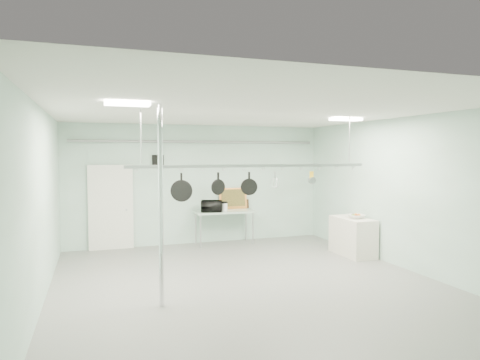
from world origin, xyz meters
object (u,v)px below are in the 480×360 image
object	(u,v)px
microwave	(212,206)
skillet_right	(249,183)
chrome_pole	(161,206)
skillet_mid	(218,183)
pot_rack	(254,164)
prep_table	(224,213)
side_cabinet	(353,236)
skillet_left	(181,187)
fruit_bowl	(356,216)
coffee_canister	(224,207)

from	to	relation	value
microwave	skillet_right	world-z (taller)	skillet_right
chrome_pole	skillet_mid	world-z (taller)	chrome_pole
pot_rack	skillet_mid	size ratio (longest dim) A/B	12.05
chrome_pole	prep_table	bearing A→B (deg)	61.29
side_cabinet	skillet_left	size ratio (longest dim) A/B	2.28
side_cabinet	pot_rack	bearing A→B (deg)	-159.55
pot_rack	skillet_mid	world-z (taller)	pot_rack
pot_rack	skillet_mid	distance (m)	0.79
fruit_bowl	coffee_canister	bearing A→B (deg)	139.76
prep_table	pot_rack	world-z (taller)	pot_rack
side_cabinet	coffee_canister	xyz separation A→B (m)	(-2.58, 2.09, 0.56)
prep_table	skillet_mid	bearing A→B (deg)	-108.53
skillet_left	skillet_right	world-z (taller)	same
chrome_pole	fruit_bowl	size ratio (longest dim) A/B	8.14
fruit_bowl	skillet_left	xyz separation A→B (m)	(-4.36, -1.00, 0.87)
side_cabinet	pot_rack	xyz separation A→B (m)	(-2.95, -1.10, 1.78)
prep_table	coffee_canister	world-z (taller)	coffee_canister
chrome_pole	fruit_bowl	bearing A→B (deg)	21.30
prep_table	side_cabinet	xyz separation A→B (m)	(2.55, -2.20, -0.38)
side_cabinet	skillet_mid	bearing A→B (deg)	-163.26
side_cabinet	chrome_pole	bearing A→B (deg)	-157.59
microwave	coffee_canister	world-z (taller)	microwave
side_cabinet	microwave	world-z (taller)	microwave
coffee_canister	fruit_bowl	bearing A→B (deg)	-40.24
skillet_right	skillet_mid	bearing A→B (deg)	-162.05
coffee_canister	skillet_right	size ratio (longest dim) A/B	0.49
chrome_pole	microwave	distance (m)	4.55
side_cabinet	pot_rack	size ratio (longest dim) A/B	0.25
coffee_canister	fruit_bowl	world-z (taller)	coffee_canister
pot_rack	skillet_right	world-z (taller)	pot_rack
microwave	skillet_left	world-z (taller)	skillet_left
pot_rack	microwave	world-z (taller)	pot_rack
coffee_canister	microwave	bearing A→B (deg)	-179.69
chrome_pole	microwave	world-z (taller)	chrome_pole
pot_rack	coffee_canister	size ratio (longest dim) A/B	22.11
coffee_canister	skillet_mid	world-z (taller)	skillet_mid
skillet_right	chrome_pole	bearing A→B (deg)	-135.54
skillet_right	pot_rack	bearing A→B (deg)	17.95
prep_table	skillet_left	xyz separation A→B (m)	(-1.80, -3.30, 0.99)
pot_rack	prep_table	bearing A→B (deg)	83.09
coffee_canister	prep_table	bearing A→B (deg)	76.72
prep_table	fruit_bowl	distance (m)	3.45
microwave	skillet_mid	size ratio (longest dim) A/B	1.35
microwave	pot_rack	bearing A→B (deg)	107.83
skillet_left	skillet_mid	size ratio (longest dim) A/B	1.32
side_cabinet	skillet_right	size ratio (longest dim) A/B	2.72
chrome_pole	skillet_left	bearing A→B (deg)	60.78
skillet_mid	pot_rack	bearing A→B (deg)	-14.80
chrome_pole	prep_table	size ratio (longest dim) A/B	2.00
skillet_mid	chrome_pole	bearing A→B (deg)	-157.79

